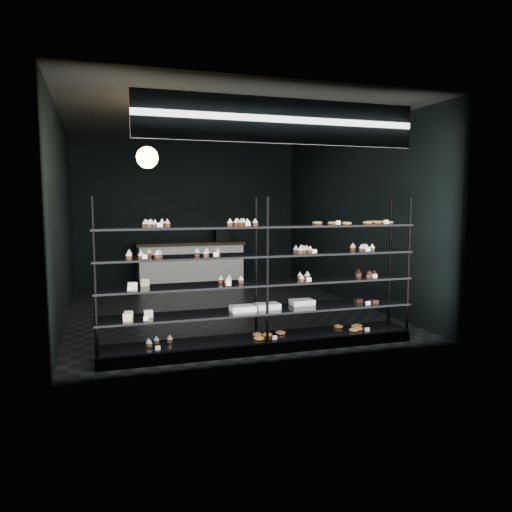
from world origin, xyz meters
name	(u,v)px	position (x,y,z in m)	size (l,w,h in m)	color
room	(220,217)	(0.00, 0.00, 1.60)	(5.01, 6.01, 3.20)	black
display_shelf	(260,300)	(-0.10, -2.45, 0.63)	(4.00, 0.50, 1.91)	black
signage	(282,121)	(0.00, -2.93, 2.75)	(3.30, 0.05, 0.50)	#0C0E3E
pendant_lamp	(147,157)	(-1.32, -1.26, 2.45)	(0.29, 0.29, 0.88)	black
service_counter	(191,264)	(-0.05, 2.50, 0.50)	(2.33, 0.65, 1.23)	silver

